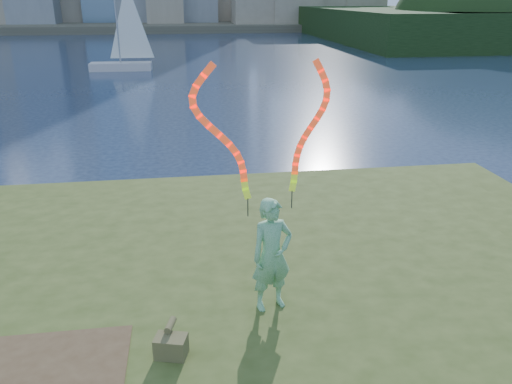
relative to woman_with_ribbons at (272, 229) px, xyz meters
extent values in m
plane|color=#18243C|center=(-1.61, 1.44, -2.19)|extent=(320.00, 320.00, 0.00)
cube|color=#364418|center=(-1.61, -0.76, -1.79)|extent=(17.00, 15.00, 0.30)
cube|color=#364418|center=(-1.61, -0.56, -1.54)|extent=(14.00, 12.00, 0.30)
cube|color=#4B4637|center=(-1.61, 96.44, -1.59)|extent=(320.00, 40.00, 1.20)
imported|color=#177D2E|center=(0.00, -0.03, -0.45)|extent=(0.79, 0.63, 1.88)
cylinder|color=black|center=(-0.37, -0.01, 0.39)|extent=(0.02, 0.02, 0.30)
cylinder|color=black|center=(0.35, 0.21, 0.39)|extent=(0.02, 0.02, 0.30)
cube|color=#494824|center=(-1.60, -1.03, -1.23)|extent=(0.50, 0.40, 0.31)
cylinder|color=#494824|center=(-1.60, -0.82, -1.02)|extent=(0.18, 0.31, 0.10)
cube|color=beige|center=(-6.09, 35.04, -1.90)|extent=(4.82, 1.62, 0.67)
cylinder|color=gray|center=(-6.09, 35.04, 1.83)|extent=(0.13, 0.13, 7.28)
camera|label=1|loc=(-1.24, -6.86, 3.35)|focal=35.00mm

